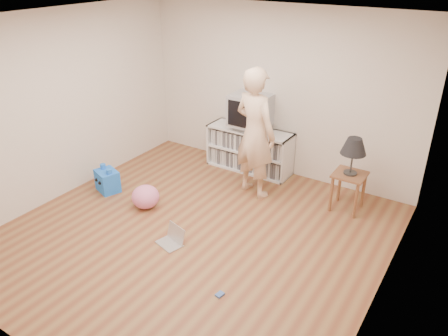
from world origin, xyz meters
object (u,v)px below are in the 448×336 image
crt_tv (251,110)px  plush_pink (146,197)px  media_unit (250,149)px  table_lamp (354,147)px  plush_blue (107,181)px  dvd_deck (250,127)px  side_table (349,182)px  person (255,133)px  laptop (173,239)px

crt_tv → plush_pink: bearing=-108.7°
media_unit → table_lamp: 1.89m
crt_tv → plush_blue: size_ratio=1.44×
table_lamp → plush_pink: (-2.38, -1.47, -0.78)m
media_unit → dvd_deck: dvd_deck is taller
side_table → plush_pink: bearing=-148.4°
dvd_deck → media_unit: bearing=90.0°
crt_tv → table_lamp: bearing=-11.8°
media_unit → dvd_deck: (0.00, -0.02, 0.39)m
table_lamp → person: person is taller
dvd_deck → table_lamp: (1.76, -0.37, 0.21)m
laptop → table_lamp: bearing=67.5°
table_lamp → plush_blue: table_lamp is taller
crt_tv → table_lamp: size_ratio=1.17×
plush_blue → dvd_deck: bearing=71.7°
crt_tv → laptop: (0.23, -2.30, -0.96)m
plush_pink → side_table: bearing=31.6°
laptop → plush_pink: bearing=167.1°
dvd_deck → crt_tv: (0.00, -0.00, 0.29)m
media_unit → plush_blue: (-1.42, -1.80, -0.18)m
media_unit → plush_pink: (-0.62, -1.85, -0.19)m
plush_blue → plush_pink: (0.80, -0.05, -0.01)m
side_table → laptop: (-1.53, -1.93, -0.36)m
table_lamp → media_unit: bearing=167.6°
media_unit → crt_tv: (0.00, -0.02, 0.67)m
media_unit → plush_pink: size_ratio=3.64×
side_table → media_unit: bearing=167.6°
media_unit → crt_tv: crt_tv is taller
side_table → laptop: bearing=-128.4°
crt_tv → side_table: size_ratio=1.09×
side_table → person: 1.45m
table_lamp → dvd_deck: bearing=168.1°
media_unit → plush_pink: bearing=-108.5°
crt_tv → dvd_deck: bearing=90.0°
laptop → plush_pink: size_ratio=0.96×
person → crt_tv: bearing=-41.3°
media_unit → plush_blue: bearing=-128.3°
side_table → plush_blue: bearing=-156.0°
media_unit → laptop: (0.23, -2.32, -0.29)m
plush_blue → table_lamp: bearing=44.2°
plush_pink → person: bearing=48.1°
crt_tv → plush_pink: 2.12m
side_table → person: (-1.32, -0.28, 0.53)m
crt_tv → laptop: 2.50m
laptop → plush_blue: bearing=178.4°
crt_tv → media_unit: bearing=90.0°
media_unit → table_lamp: (1.76, -0.39, 0.59)m
media_unit → side_table: 1.80m
media_unit → plush_pink: media_unit is taller
table_lamp → plush_pink: table_lamp is taller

